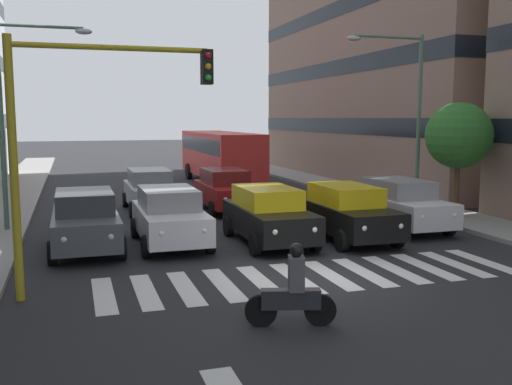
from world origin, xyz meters
TOP-DOWN VIEW (x-y plane):
  - ground_plane at (0.00, 0.00)m, footprint 180.00×180.00m
  - crosswalk_markings at (-0.00, 0.00)m, footprint 10.35×2.80m
  - car_0 at (-5.27, -4.74)m, footprint 2.02×4.44m
  - car_1 at (-2.72, -3.70)m, footprint 2.02×4.44m
  - car_2 at (-0.18, -3.93)m, footprint 2.02×4.44m
  - car_3 at (2.75, -4.61)m, footprint 2.02×4.44m
  - car_4 at (5.20, -4.62)m, footprint 2.02×4.44m
  - car_row2_0 at (2.46, -11.32)m, footprint 2.02×4.44m
  - car_row2_1 at (-0.52, -10.48)m, footprint 2.02×4.44m
  - bus_behind_traffic at (-2.72, -20.15)m, footprint 2.78×10.50m
  - motorcycle_with_rider at (1.72, 3.03)m, footprint 1.67×0.55m
  - traffic_light_gantry at (5.43, -0.14)m, footprint 4.29×0.36m
  - street_lamp_left at (-7.08, -7.42)m, footprint 3.29×0.28m
  - street_lamp_right at (7.13, -7.95)m, footprint 3.04×0.28m
  - street_tree_1 at (-8.30, -5.77)m, footprint 2.47×2.47m

SIDE VIEW (x-z plane):
  - ground_plane at x=0.00m, z-range 0.00..0.00m
  - crosswalk_markings at x=0.00m, z-range 0.00..0.01m
  - motorcycle_with_rider at x=1.72m, z-range -0.14..1.43m
  - car_0 at x=-5.27m, z-range 0.03..1.75m
  - car_1 at x=-2.72m, z-range 0.03..1.75m
  - car_2 at x=-0.18m, z-range 0.03..1.75m
  - car_3 at x=2.75m, z-range 0.03..1.75m
  - car_4 at x=5.20m, z-range 0.03..1.75m
  - car_row2_0 at x=2.46m, z-range 0.03..1.75m
  - car_row2_1 at x=-0.52m, z-range 0.03..1.75m
  - bus_behind_traffic at x=-2.72m, z-range 0.36..3.36m
  - street_tree_1 at x=-8.30m, z-range 1.04..5.31m
  - traffic_light_gantry at x=5.43m, z-range 0.95..6.45m
  - street_lamp_right at x=7.13m, z-range 0.95..7.74m
  - street_lamp_left at x=-7.08m, z-range 0.98..7.87m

